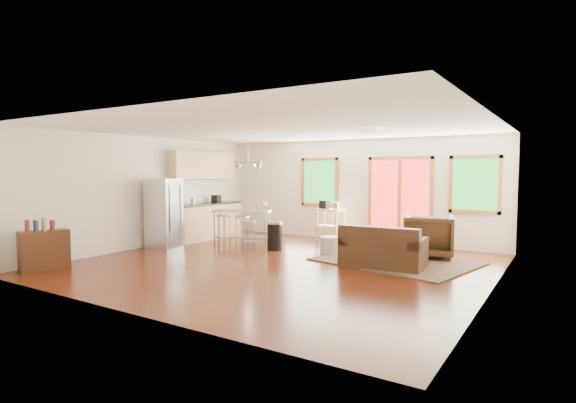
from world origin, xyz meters
The scene contains 29 objects.
floor centered at (0.00, 0.00, -0.01)m, with size 7.50×7.00×0.02m, color #391308.
ceiling centered at (0.00, 0.00, 2.61)m, with size 7.50×7.00×0.02m, color white.
back_wall centered at (0.00, 3.51, 1.30)m, with size 7.50×0.02×2.60m, color white.
left_wall centered at (-3.76, 0.00, 1.30)m, with size 0.02×7.00×2.60m, color white.
right_wall centered at (3.76, 0.00, 1.30)m, with size 0.02×7.00×2.60m, color white.
front_wall centered at (0.00, -3.51, 1.30)m, with size 7.50×0.02×2.60m, color white.
window_left centered at (-1.00, 3.46, 1.50)m, with size 1.10×0.05×1.30m.
french_doors centered at (1.20, 3.46, 1.10)m, with size 1.60×0.05×2.10m.
window_right centered at (2.90, 3.46, 1.50)m, with size 1.10×0.05×1.30m.
rug centered at (1.82, 1.44, 0.01)m, with size 2.84×2.19×0.03m, color #455738.
loveseat centered at (1.77, 0.79, 0.31)m, with size 1.55×0.94×0.80m.
coffee_table centered at (1.81, 1.80, 0.34)m, with size 1.04×0.70×0.39m.
armchair centered at (2.24, 2.22, 0.50)m, with size 0.97×0.90×0.99m, color #311F12.
ottoman centered at (1.29, 2.21, 0.18)m, with size 0.53×0.53×0.36m, color #311F12.
pouf centered at (0.31, 1.51, 0.19)m, with size 0.43×0.43×0.38m, color beige.
vase centered at (1.92, 2.02, 0.52)m, with size 0.20×0.21×0.34m.
book centered at (1.91, 1.88, 0.54)m, with size 0.21×0.03×0.28m, color maroon.
cabinets centered at (-3.49, 1.70, 0.93)m, with size 0.64×2.24×2.30m.
refrigerator centered at (-3.34, 0.15, 0.81)m, with size 0.74×0.72×1.61m.
island centered at (-1.94, 1.29, 0.59)m, with size 1.46×1.05×0.86m.
cup centered at (-1.57, 1.71, 1.02)m, with size 0.13×0.11×0.13m, color white.
bar_stool_a centered at (-2.23, 0.99, 0.57)m, with size 0.38×0.38×0.76m.
bar_stool_b centered at (-1.88, 1.23, 0.55)m, with size 0.42×0.42×0.74m.
bar_stool_c centered at (-1.38, 0.84, 0.51)m, with size 0.41×0.41×0.69m.
trash_can centered at (-0.95, 1.23, 0.33)m, with size 0.39×0.39×0.65m.
kitchen_cart centered at (-0.50, 3.08, 0.71)m, with size 0.72×0.51×1.04m.
bookshelf centered at (-3.35, -2.70, 0.38)m, with size 0.52×0.87×0.96m.
ceiling_flush centered at (1.60, 0.60, 2.53)m, with size 0.35×0.35×0.12m, color white.
pendant_light centered at (-1.90, 1.50, 1.90)m, with size 0.80×0.18×0.79m.
Camera 1 is at (4.71, -7.14, 1.82)m, focal length 28.00 mm.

